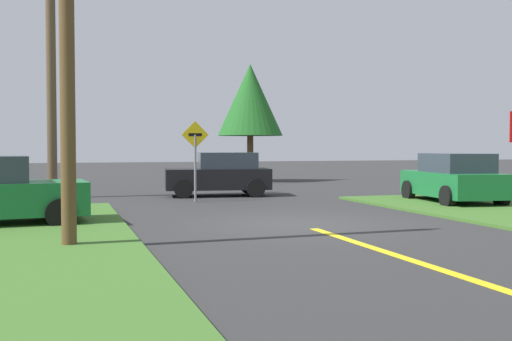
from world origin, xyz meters
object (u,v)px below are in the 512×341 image
object	(u,v)px
car_approaching_junction	(220,174)
direction_sign	(195,152)
car_on_crossroad	(453,179)
oak_tree_left	(250,100)
utility_pole_mid	(51,69)
utility_pole_near	(67,16)

from	to	relation	value
car_approaching_junction	direction_sign	distance (m)	2.68
car_on_crossroad	direction_sign	world-z (taller)	direction_sign
car_on_crossroad	oak_tree_left	bearing A→B (deg)	17.51
utility_pole_mid	direction_sign	size ratio (longest dim) A/B	3.36
car_approaching_junction	direction_sign	size ratio (longest dim) A/B	1.50
utility_pole_near	direction_sign	size ratio (longest dim) A/B	2.98
car_on_crossroad	car_approaching_junction	bearing A→B (deg)	57.64
car_approaching_junction	utility_pole_mid	world-z (taller)	utility_pole_mid
utility_pole_near	oak_tree_left	distance (m)	21.47
utility_pole_mid	direction_sign	xyz separation A→B (m)	(4.54, -3.03, -2.93)
car_on_crossroad	utility_pole_mid	size ratio (longest dim) A/B	0.47
car_approaching_junction	car_on_crossroad	bearing A→B (deg)	148.18
direction_sign	oak_tree_left	distance (m)	12.34
oak_tree_left	utility_pole_mid	bearing A→B (deg)	-141.48
utility_pole_near	oak_tree_left	size ratio (longest dim) A/B	1.29
oak_tree_left	utility_pole_near	bearing A→B (deg)	-115.96
car_approaching_junction	direction_sign	bearing A→B (deg)	64.78
oak_tree_left	car_on_crossroad	bearing A→B (deg)	-79.99
direction_sign	utility_pole_mid	bearing A→B (deg)	146.28
utility_pole_near	car_on_crossroad	bearing A→B (deg)	23.90
car_on_crossroad	direction_sign	distance (m)	8.43
car_approaching_junction	utility_pole_near	distance (m)	12.38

